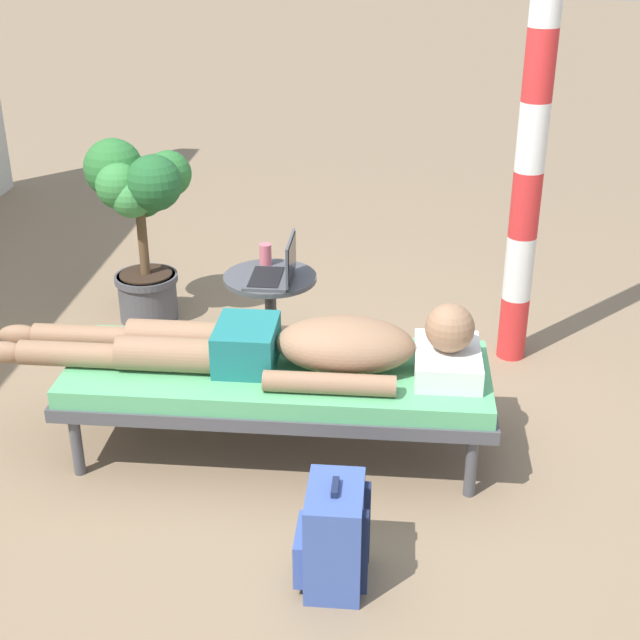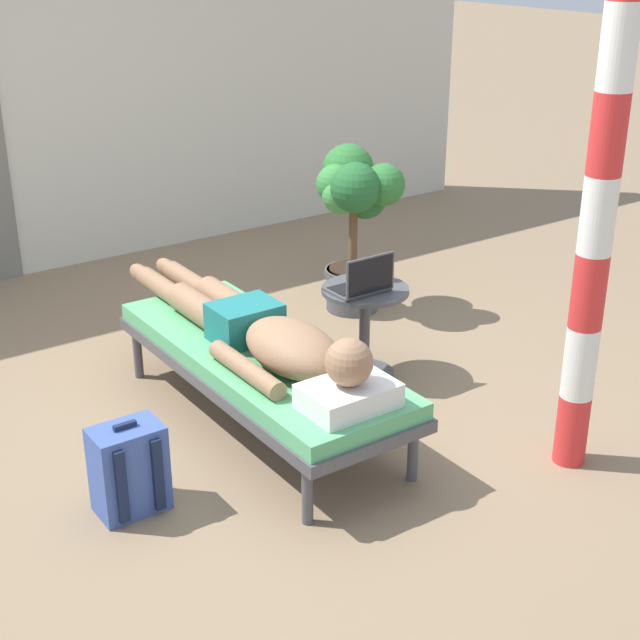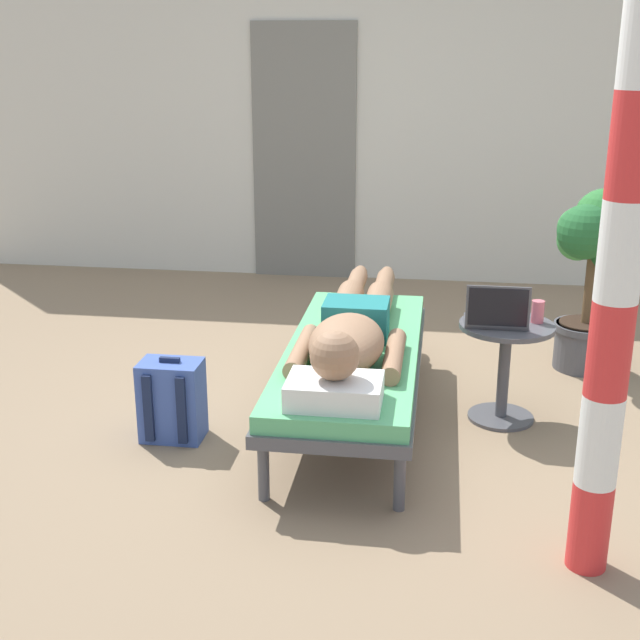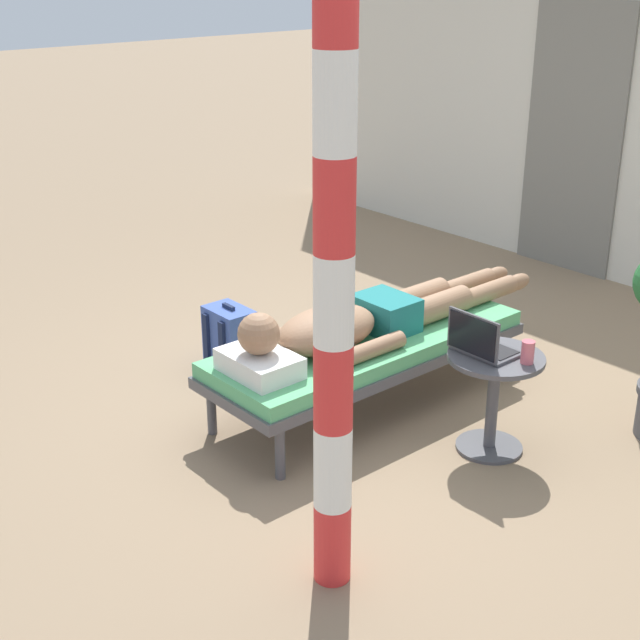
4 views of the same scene
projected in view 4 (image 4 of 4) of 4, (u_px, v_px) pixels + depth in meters
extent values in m
plane|color=#8C7256|center=(377.00, 402.00, 5.08)|extent=(40.00, 40.00, 0.00)
cube|color=slate|center=(573.00, 140.00, 6.87)|extent=(0.84, 0.03, 2.04)
cylinder|color=#4C4C51|center=(431.00, 328.00, 5.71)|extent=(0.05, 0.05, 0.28)
cylinder|color=#4C4C51|center=(503.00, 357.00, 5.31)|extent=(0.05, 0.05, 0.28)
cylinder|color=#4C4C51|center=(212.00, 409.00, 4.70)|extent=(0.05, 0.05, 0.28)
cylinder|color=#4C4C51|center=(280.00, 453.00, 4.29)|extent=(0.05, 0.05, 0.28)
cube|color=#4C4C51|center=(367.00, 354.00, 4.94)|extent=(0.68, 1.88, 0.06)
cube|color=#59B272|center=(367.00, 342.00, 4.91)|extent=(0.65, 1.84, 0.08)
cube|color=white|center=(260.00, 364.00, 4.43)|extent=(0.40, 0.28, 0.11)
sphere|color=#997051|center=(259.00, 334.00, 4.37)|extent=(0.21, 0.21, 0.21)
ellipsoid|color=#997051|center=(327.00, 330.00, 4.68)|extent=(0.35, 0.60, 0.23)
cylinder|color=#997051|center=(307.00, 327.00, 4.89)|extent=(0.09, 0.55, 0.09)
cylinder|color=#997051|center=(362.00, 353.00, 4.58)|extent=(0.09, 0.55, 0.09)
cube|color=#1E7272|center=(386.00, 313.00, 4.94)|extent=(0.33, 0.26, 0.19)
cylinder|color=#997051|center=(417.00, 298.00, 5.22)|extent=(0.15, 0.42, 0.15)
cylinder|color=#997051|center=(466.00, 284.00, 5.48)|extent=(0.11, 0.44, 0.11)
ellipsoid|color=#997051|center=(496.00, 275.00, 5.66)|extent=(0.09, 0.20, 0.10)
cylinder|color=#997051|center=(439.00, 306.00, 5.10)|extent=(0.15, 0.42, 0.15)
cylinder|color=#997051|center=(488.00, 292.00, 5.36)|extent=(0.11, 0.44, 0.11)
ellipsoid|color=#997051|center=(518.00, 282.00, 5.54)|extent=(0.09, 0.20, 0.10)
cylinder|color=#4C4C51|center=(489.00, 447.00, 4.60)|extent=(0.34, 0.34, 0.02)
cylinder|color=#4C4C51|center=(492.00, 403.00, 4.51)|extent=(0.06, 0.06, 0.48)
cylinder|color=#4C4C51|center=(496.00, 358.00, 4.41)|extent=(0.48, 0.48, 0.02)
cube|color=#4C4C51|center=(487.00, 350.00, 4.45)|extent=(0.31, 0.22, 0.02)
cube|color=black|center=(488.00, 348.00, 4.45)|extent=(0.27, 0.15, 0.00)
cube|color=#4C4C51|center=(473.00, 335.00, 4.33)|extent=(0.31, 0.01, 0.21)
cube|color=black|center=(472.00, 336.00, 4.33)|extent=(0.29, 0.00, 0.19)
cylinder|color=#D86672|center=(528.00, 352.00, 4.31)|extent=(0.06, 0.06, 0.11)
cube|color=#3F59A5|center=(230.00, 340.00, 5.39)|extent=(0.30, 0.20, 0.40)
cube|color=#3F59A5|center=(246.00, 345.00, 5.49)|extent=(0.23, 0.04, 0.18)
cube|color=#192342|center=(207.00, 340.00, 5.38)|extent=(0.04, 0.02, 0.34)
cube|color=#192342|center=(222.00, 349.00, 5.27)|extent=(0.04, 0.02, 0.34)
cube|color=#192342|center=(229.00, 307.00, 5.31)|extent=(0.10, 0.02, 0.02)
cylinder|color=red|center=(332.00, 541.00, 3.60)|extent=(0.15, 0.15, 0.35)
cylinder|color=white|center=(333.00, 467.00, 3.47)|extent=(0.15, 0.15, 0.35)
cylinder|color=red|center=(333.00, 386.00, 3.34)|extent=(0.15, 0.15, 0.35)
cylinder|color=white|center=(334.00, 300.00, 3.20)|extent=(0.15, 0.15, 0.35)
cylinder|color=red|center=(334.00, 206.00, 3.07)|extent=(0.15, 0.15, 0.35)
cylinder|color=white|center=(335.00, 103.00, 2.94)|extent=(0.15, 0.15, 0.35)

